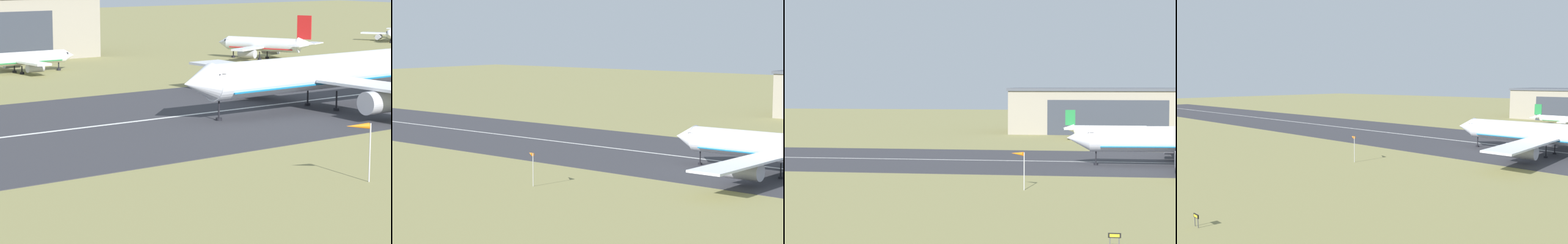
# 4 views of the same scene
# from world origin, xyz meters

# --- Properties ---
(ground_plane) EXTENTS (732.25, 732.25, 0.00)m
(ground_plane) POSITION_xyz_m (0.00, 61.10, 0.00)
(ground_plane) COLOR olive
(runway_strip) EXTENTS (492.25, 49.32, 0.06)m
(runway_strip) POSITION_xyz_m (0.00, 122.20, 0.03)
(runway_strip) COLOR #333338
(runway_strip) RESTS_ON ground_plane
(runway_centreline) EXTENTS (443.03, 0.70, 0.01)m
(runway_centreline) POSITION_xyz_m (0.00, 122.20, 0.07)
(runway_centreline) COLOR silver
(runway_centreline) RESTS_ON runway_strip
(hangar_building) EXTENTS (62.77, 31.81, 14.62)m
(hangar_building) POSITION_xyz_m (23.62, 218.18, 7.33)
(hangar_building) COLOR gray
(hangar_building) RESTS_ON ground_plane
(airplane_parked_centre) EXTENTS (25.62, 19.42, 8.56)m
(airplane_parked_centre) POSITION_xyz_m (23.57, 183.37, 2.80)
(airplane_parked_centre) COLOR white
(airplane_parked_centre) RESTS_ON ground_plane
(windsock_pole) EXTENTS (2.30, 1.66, 5.79)m
(windsock_pole) POSITION_xyz_m (7.68, 79.96, 5.17)
(windsock_pole) COLOR #B7B7BC
(windsock_pole) RESTS_ON ground_plane
(runway_sign) EXTENTS (1.25, 0.13, 1.63)m
(runway_sign) POSITION_xyz_m (20.94, 39.57, 1.21)
(runway_sign) COLOR #4C4C51
(runway_sign) RESTS_ON ground_plane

